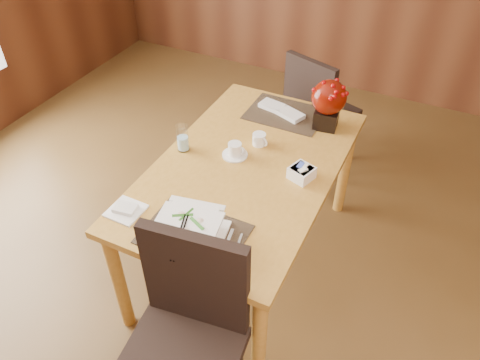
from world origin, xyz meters
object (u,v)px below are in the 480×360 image
at_px(sugar_caddy, 302,173).
at_px(water_glass, 183,138).
at_px(creamer_jug, 259,139).
at_px(near_chair, 186,331).
at_px(coffee_cup, 235,150).
at_px(far_chair, 316,107).
at_px(soup_setting, 189,232).
at_px(bread_plate, 126,211).
at_px(berry_decor, 329,101).
at_px(dining_table, 246,179).

bearing_deg(sugar_caddy, water_glass, -175.49).
distance_m(creamer_jug, near_chair, 1.12).
distance_m(coffee_cup, sugar_caddy, 0.39).
bearing_deg(coffee_cup, far_chair, 82.78).
distance_m(coffee_cup, far_chair, 1.09).
bearing_deg(near_chair, water_glass, 113.96).
relative_size(coffee_cup, near_chair, 0.14).
height_order(soup_setting, bread_plate, soup_setting).
bearing_deg(berry_decor, far_chair, 111.20).
bearing_deg(berry_decor, dining_table, -115.97).
height_order(dining_table, creamer_jug, creamer_jug).
height_order(bread_plate, near_chair, near_chair).
bearing_deg(dining_table, bread_plate, -122.77).
relative_size(water_glass, berry_decor, 0.52).
height_order(dining_table, water_glass, water_glass).
bearing_deg(far_chair, sugar_caddy, 122.49).
bearing_deg(dining_table, creamer_jug, 94.94).
relative_size(soup_setting, berry_decor, 1.18).
height_order(near_chair, far_chair, near_chair).
bearing_deg(bread_plate, water_glass, 90.85).
relative_size(sugar_caddy, near_chair, 0.11).
height_order(creamer_jug, near_chair, near_chair).
xyz_separation_m(dining_table, creamer_jug, (-0.02, 0.20, 0.13)).
xyz_separation_m(creamer_jug, sugar_caddy, (0.31, -0.17, -0.00)).
bearing_deg(far_chair, bread_plate, 95.43).
relative_size(dining_table, water_glass, 9.78).
bearing_deg(berry_decor, near_chair, -94.49).
xyz_separation_m(creamer_jug, bread_plate, (-0.34, -0.76, -0.03)).
bearing_deg(bread_plate, coffee_cup, 66.16).
height_order(dining_table, bread_plate, bread_plate).
height_order(soup_setting, water_glass, water_glass).
bearing_deg(water_glass, far_chair, 69.87).
bearing_deg(soup_setting, near_chair, -74.09).
bearing_deg(soup_setting, bread_plate, 165.17).
distance_m(sugar_caddy, near_chair, 0.95).
bearing_deg(coffee_cup, creamer_jug, 63.29).
bearing_deg(water_glass, dining_table, 3.95).
bearing_deg(coffee_cup, berry_decor, 53.99).
height_order(sugar_caddy, far_chair, far_chair).
relative_size(soup_setting, near_chair, 0.34).
bearing_deg(bread_plate, berry_decor, 60.42).
distance_m(sugar_caddy, berry_decor, 0.52).
distance_m(dining_table, sugar_caddy, 0.32).
xyz_separation_m(sugar_caddy, berry_decor, (-0.04, 0.50, 0.13)).
bearing_deg(bread_plate, sugar_caddy, 41.93).
distance_m(sugar_caddy, bread_plate, 0.88).
xyz_separation_m(dining_table, near_chair, (0.15, -0.89, -0.08)).
xyz_separation_m(coffee_cup, water_glass, (-0.28, -0.07, 0.04)).
xyz_separation_m(water_glass, berry_decor, (0.63, 0.56, 0.09)).
bearing_deg(near_chair, sugar_caddy, 73.94).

